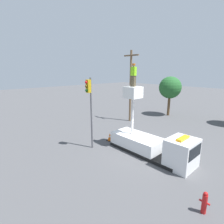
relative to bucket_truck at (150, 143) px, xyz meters
name	(u,v)px	position (x,y,z in m)	size (l,w,h in m)	color
ground_plane	(145,152)	(-0.46, 0.00, -0.91)	(120.00, 120.00, 0.00)	#4C4C4F
bucket_truck	(150,143)	(0.00, 0.00, 0.00)	(6.74, 2.09, 5.10)	black
worker	(133,75)	(-1.86, 0.00, 5.07)	(0.40, 0.26, 1.75)	brown
traffic_light_pole	(90,100)	(-4.01, -2.67, 3.18)	(0.34, 0.57, 5.81)	#515156
fire_hydrant	(204,203)	(5.05, -2.94, -0.37)	(0.47, 0.23, 1.09)	red
traffic_cone_rear	(110,137)	(-4.13, -0.45, -0.57)	(0.50, 0.50, 0.72)	black
tree_right_bg	(170,88)	(-5.41, 12.08, 3.06)	(3.07, 3.07, 5.54)	brown
utility_pole	(131,84)	(-7.26, 5.82, 3.76)	(2.20, 0.26, 8.68)	brown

